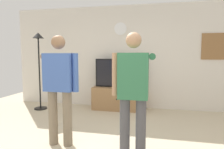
{
  "coord_description": "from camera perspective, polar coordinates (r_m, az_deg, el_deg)",
  "views": [
    {
      "loc": [
        0.71,
        -2.35,
        1.41
      ],
      "look_at": [
        -0.06,
        1.2,
        1.05
      ],
      "focal_mm": 31.84,
      "sensor_mm": 36.0,
      "label": 1
    }
  ],
  "objects": [
    {
      "name": "wall_clock",
      "position": [
        5.36,
        2.44,
        13.01
      ],
      "size": [
        0.32,
        0.03,
        0.32
      ],
      "primitive_type": "cylinder",
      "rotation": [
        1.57,
        0.0,
        0.0
      ],
      "color": "white"
    },
    {
      "name": "television",
      "position": [
        5.1,
        1.92,
        0.42
      ],
      "size": [
        1.21,
        0.07,
        0.73
      ],
      "color": "black",
      "rests_on": "tv_stand"
    },
    {
      "name": "floor_lamp",
      "position": [
        5.42,
        -20.28,
        5.3
      ],
      "size": [
        0.32,
        0.32,
        1.97
      ],
      "color": "black",
      "rests_on": "ground_plane"
    },
    {
      "name": "back_wall",
      "position": [
        5.35,
        4.58,
        5.0
      ],
      "size": [
        6.4,
        0.1,
        2.7
      ],
      "primitive_type": "cube",
      "color": "silver",
      "rests_on": "ground_plane"
    },
    {
      "name": "tv_stand",
      "position": [
        5.15,
        1.81,
        -6.89
      ],
      "size": [
        1.31,
        0.49,
        0.58
      ],
      "color": "#997047",
      "rests_on": "ground_plane"
    },
    {
      "name": "framed_picture",
      "position": [
        5.43,
        27.36,
        7.18
      ],
      "size": [
        0.59,
        0.04,
        0.64
      ],
      "primitive_type": "cube",
      "color": "olive"
    },
    {
      "name": "person_standing_nearer_lamp",
      "position": [
        3.16,
        -14.78,
        -2.46
      ],
      "size": [
        0.62,
        0.78,
        1.7
      ],
      "color": "#7A6B56",
      "rests_on": "ground_plane"
    },
    {
      "name": "person_standing_nearer_couch",
      "position": [
        2.71,
        6.12,
        -3.85
      ],
      "size": [
        0.58,
        0.78,
        1.71
      ],
      "color": "#4C4C51",
      "rests_on": "ground_plane"
    }
  ]
}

